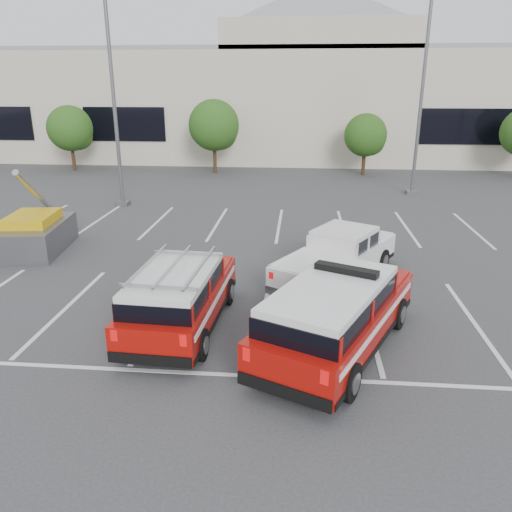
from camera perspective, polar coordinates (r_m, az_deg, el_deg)
The scene contains 12 objects.
ground at distance 13.21m, azimuth 0.86°, elevation -6.90°, with size 120.00×120.00×0.00m, color #333336.
stall_markings at distance 17.36m, azimuth 1.99°, elevation -0.37°, with size 23.00×15.00×0.01m, color silver.
convention_building at distance 43.72m, azimuth 4.46°, elevation 17.66°, with size 60.00×16.99×13.20m.
tree_left at distance 37.50m, azimuth -20.32°, elevation 13.36°, with size 3.07×3.07×4.42m.
tree_mid_left at distance 34.48m, azimuth -4.66°, elevation 14.48°, with size 3.37×3.37×4.85m.
tree_mid_right at distance 34.30m, azimuth 12.54°, elevation 13.18°, with size 2.77×2.77×3.99m.
light_pole_left at distance 25.44m, azimuth -15.97°, elevation 17.06°, with size 0.90×0.60×10.24m.
light_pole_mid at distance 28.51m, azimuth 18.40°, elevation 16.98°, with size 0.90×0.60×10.24m.
fire_chief_suv at distance 11.41m, azimuth 9.18°, elevation -7.21°, with size 4.06×5.74×1.91m.
white_pickup at distance 15.49m, azimuth 9.28°, elevation -0.62°, with size 4.09×5.34×1.58m.
ladder_suv at distance 12.43m, azimuth -8.64°, elevation -5.13°, with size 2.09×4.76×1.84m.
utility_rig at distance 19.79m, azimuth -24.40°, elevation 2.20°, with size 3.14×3.88×3.09m.
Camera 1 is at (0.87, -11.84, 5.79)m, focal length 35.00 mm.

